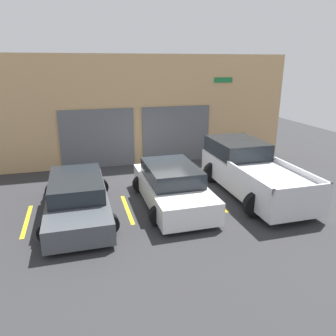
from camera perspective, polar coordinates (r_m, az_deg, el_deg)
name	(u,v)px	position (r m, az deg, el deg)	size (l,w,h in m)	color
ground_plane	(159,185)	(12.54, -1.61, -3.03)	(28.00, 28.00, 0.00)	#2D2D30
shophouse_building	(140,111)	(15.08, -4.83, 9.85)	(14.05, 0.68, 4.84)	tan
pickup_truck	(250,171)	(12.04, 14.17, -0.48)	(2.49, 5.14, 1.68)	silver
sedan_white	(172,186)	(10.73, 0.69, -3.20)	(2.16, 4.27, 1.32)	white
sedan_side	(77,197)	(10.37, -15.51, -4.95)	(2.13, 4.68, 1.20)	#474C51
parking_stripe_far_left	(27,221)	(10.69, -23.38, -8.42)	(0.12, 2.20, 0.01)	gold
parking_stripe_left	(127,209)	(10.65, -7.11, -7.10)	(0.12, 2.20, 0.01)	gold
parking_stripe_centre	(214,199)	(11.42, 7.99, -5.35)	(0.12, 2.20, 0.01)	gold
parking_stripe_right	(289,190)	(12.86, 20.37, -3.63)	(0.12, 2.20, 0.01)	gold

